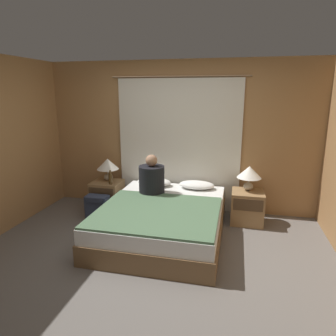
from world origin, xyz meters
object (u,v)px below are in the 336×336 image
(pillow_right, at_px, (197,185))
(backpack_on_floor, at_px, (97,206))
(bed, at_px, (163,220))
(pillow_left, at_px, (154,182))
(nightstand_left, at_px, (107,196))
(beer_bottle_on_left_stand, at_px, (110,179))
(person_left_in_bed, at_px, (152,178))
(nightstand_right, at_px, (247,207))
(lamp_right, at_px, (249,173))
(lamp_left, at_px, (108,165))

(pillow_right, distance_m, backpack_on_floor, 1.64)
(bed, distance_m, pillow_right, 0.94)
(pillow_left, bearing_deg, nightstand_left, -172.25)
(pillow_right, height_order, beer_bottle_on_left_stand, beer_bottle_on_left_stand)
(beer_bottle_on_left_stand, bearing_deg, backpack_on_floor, -114.48)
(pillow_right, distance_m, person_left_in_bed, 0.78)
(nightstand_right, height_order, pillow_left, pillow_left)
(lamp_right, xyz_separation_m, beer_bottle_on_left_stand, (-2.22, -0.19, -0.17))
(lamp_left, distance_m, person_left_in_bed, 0.96)
(backpack_on_floor, bearing_deg, pillow_left, 31.60)
(lamp_left, height_order, backpack_on_floor, lamp_left)
(lamp_right, bearing_deg, bed, -145.85)
(bed, xyz_separation_m, pillow_left, (-0.36, 0.82, 0.29))
(bed, xyz_separation_m, nightstand_left, (-1.17, 0.71, 0.03))
(nightstand_left, bearing_deg, lamp_right, 2.03)
(nightstand_right, relative_size, lamp_right, 1.32)
(lamp_right, distance_m, pillow_right, 0.85)
(lamp_left, xyz_separation_m, pillow_right, (1.53, 0.03, -0.25))
(lamp_left, bearing_deg, person_left_in_bed, -22.67)
(lamp_right, relative_size, pillow_right, 0.67)
(beer_bottle_on_left_stand, height_order, backpack_on_floor, beer_bottle_on_left_stand)
(lamp_left, bearing_deg, beer_bottle_on_left_stand, -56.89)
(bed, distance_m, lamp_right, 1.52)
(nightstand_left, bearing_deg, backpack_on_floor, -89.91)
(bed, relative_size, pillow_right, 3.61)
(nightstand_right, relative_size, backpack_on_floor, 1.31)
(person_left_in_bed, bearing_deg, pillow_right, 31.75)
(nightstand_right, xyz_separation_m, pillow_left, (-1.53, 0.11, 0.27))
(beer_bottle_on_left_stand, bearing_deg, lamp_right, 5.01)
(pillow_left, relative_size, beer_bottle_on_left_stand, 2.39)
(nightstand_left, xyz_separation_m, backpack_on_floor, (0.00, -0.39, -0.04))
(lamp_left, distance_m, lamp_right, 2.34)
(lamp_right, bearing_deg, lamp_left, 180.00)
(nightstand_right, relative_size, lamp_left, 1.32)
(bed, relative_size, person_left_in_bed, 3.37)
(lamp_right, bearing_deg, backpack_on_floor, -168.62)
(pillow_left, bearing_deg, beer_bottle_on_left_stand, -162.05)
(nightstand_right, distance_m, backpack_on_floor, 2.37)
(bed, distance_m, person_left_in_bed, 0.70)
(lamp_left, height_order, pillow_left, lamp_left)
(bed, relative_size, nightstand_left, 4.08)
(nightstand_left, relative_size, pillow_left, 0.88)
(bed, bearing_deg, pillow_left, 113.66)
(pillow_left, xyz_separation_m, backpack_on_floor, (-0.81, -0.50, -0.31))
(bed, height_order, lamp_left, lamp_left)
(nightstand_right, xyz_separation_m, backpack_on_floor, (-2.34, -0.39, -0.04))
(bed, distance_m, beer_bottle_on_left_stand, 1.26)
(lamp_right, height_order, pillow_left, lamp_right)
(lamp_right, bearing_deg, nightstand_right, -90.00)
(lamp_left, xyz_separation_m, beer_bottle_on_left_stand, (0.13, -0.19, -0.17))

